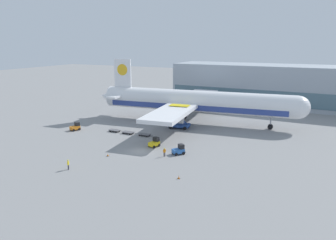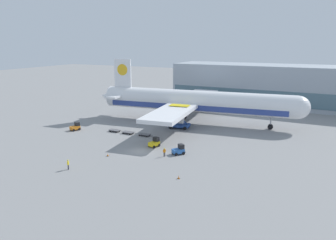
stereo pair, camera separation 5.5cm
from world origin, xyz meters
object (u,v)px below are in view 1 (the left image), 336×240
Objects in this scene: baggage_tug_far at (179,150)px; ground_crew_near at (164,152)px; baggage_dolly_lead at (115,130)px; traffic_cone_far at (179,177)px; traffic_cone_near at (108,155)px; baggage_tug_mid at (76,127)px; airplane_main at (193,102)px; scissor_lift_loader at (179,120)px; baggage_tug_foreground at (155,143)px; ground_crew_far at (68,164)px; baggage_dolly_third at (145,134)px; baggage_dolly_second at (128,132)px.

baggage_tug_far reaches higher than ground_crew_near.
baggage_dolly_lead is 32.34m from traffic_cone_far.
baggage_tug_mid is at bearing 147.52° from traffic_cone_near.
scissor_lift_loader is at bearing -104.20° from airplane_main.
baggage_tug_foreground is 17.43m from traffic_cone_far.
baggage_dolly_lead is (9.64, 3.24, -0.49)m from baggage_tug_mid.
traffic_cone_far is (18.92, 5.05, -0.82)m from ground_crew_far.
baggage_dolly_lead is (-21.26, 7.99, -0.49)m from baggage_tug_far.
scissor_lift_loader is at bearing -123.66° from ground_crew_near.
baggage_dolly_third is 15.37m from traffic_cone_near.
airplane_main reaches higher than ground_crew_far.
ground_crew_far is at bearing -106.22° from scissor_lift_loader.
baggage_tug_foreground is at bearing 60.30° from traffic_cone_near.
ground_crew_far is (-6.45, -41.25, -4.75)m from airplane_main.
traffic_cone_near is (5.25, -15.21, -0.13)m from baggage_dolly_second.
baggage_dolly_lead is at bearing -79.17° from ground_crew_near.
baggage_dolly_third is 6.82× the size of traffic_cone_near.
baggage_tug_mid is at bearing 97.65° from baggage_tug_foreground.
baggage_tug_mid is 29.82m from ground_crew_near.
ground_crew_near is at bearing -85.29° from baggage_tug_mid.
baggage_tug_foreground is at bearing -44.19° from baggage_dolly_third.
baggage_dolly_third is at bearing 92.72° from traffic_cone_near.
baggage_dolly_second is at bearing -84.98° from ground_crew_near.
baggage_tug_far is 22.72m from baggage_dolly_lead.
ground_crew_near is (10.73, -10.57, 0.61)m from baggage_dolly_third.
baggage_dolly_second is at bearing 104.42° from baggage_tug_far.
ground_crew_near is 11.11m from traffic_cone_near.
airplane_main is at bearing 82.17° from traffic_cone_near.
traffic_cone_near is (1.97, 8.69, -0.83)m from ground_crew_far.
baggage_dolly_third is at bearing 2.52° from baggage_dolly_second.
airplane_main is 31.52m from baggage_tug_mid.
scissor_lift_loader reaches higher than traffic_cone_far.
traffic_cone_near is at bearing -104.82° from airplane_main.
baggage_dolly_second is at bearing -137.10° from scissor_lift_loader.
baggage_tug_foreground is 0.97× the size of baggage_tug_far.
baggage_tug_far is 0.75× the size of baggage_dolly_third.
ground_crew_near reaches higher than traffic_cone_far.
baggage_tug_foreground is 19.45m from ground_crew_far.
baggage_dolly_second is 29.12m from traffic_cone_far.
traffic_cone_near is at bearing -86.64° from baggage_dolly_third.
baggage_dolly_second is 24.13m from ground_crew_far.
ground_crew_near is at bearing 25.57° from traffic_cone_near.
scissor_lift_loader is 11.01× the size of traffic_cone_far.
baggage_tug_far is 5.13× the size of traffic_cone_near.
baggage_tug_far is at bearing 108.10° from ground_crew_far.
baggage_tug_foreground is (1.71, -16.39, -1.38)m from scissor_lift_loader.
ground_crew_near is (19.29, -10.49, 0.61)m from baggage_dolly_lead.
ground_crew_far is 3.37× the size of traffic_cone_near.
ground_crew_far reaches higher than ground_crew_near.
ground_crew_far reaches higher than baggage_dolly_third.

